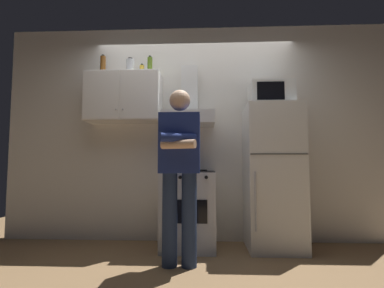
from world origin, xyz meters
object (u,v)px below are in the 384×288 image
at_px(bottle_beer_brown, 103,65).
at_px(range_hood, 189,109).
at_px(bottle_canister_steel, 130,67).
at_px(upper_cabinet, 124,98).
at_px(refrigerator, 273,176).
at_px(microwave, 271,95).
at_px(bottle_olive_oil, 150,65).
at_px(stove_oven, 189,209).
at_px(bottle_spice_jar, 142,70).
at_px(person_standing, 180,168).

bearing_deg(bottle_beer_brown, range_hood, -0.11).
bearing_deg(bottle_canister_steel, upper_cabinet, -164.12).
xyz_separation_m(upper_cabinet, refrigerator, (1.75, -0.12, -0.95)).
bearing_deg(microwave, bottle_olive_oil, 175.63).
distance_m(stove_oven, bottle_canister_steel, 1.87).
bearing_deg(bottle_olive_oil, range_hood, -0.27).
bearing_deg(microwave, refrigerator, -89.10).
height_order(bottle_beer_brown, bottle_canister_steel, bottle_beer_brown).
height_order(stove_oven, bottle_canister_steel, bottle_canister_steel).
height_order(microwave, bottle_spice_jar, bottle_spice_jar).
bearing_deg(bottle_canister_steel, bottle_spice_jar, 3.18).
distance_m(bottle_beer_brown, bottle_canister_steel, 0.34).
distance_m(bottle_beer_brown, bottle_spice_jar, 0.49).
height_order(refrigerator, bottle_beer_brown, bottle_beer_brown).
height_order(microwave, bottle_canister_steel, bottle_canister_steel).
xyz_separation_m(range_hood, bottle_olive_oil, (-0.49, 0.00, 0.56)).
distance_m(microwave, bottle_beer_brown, 2.07).
height_order(upper_cabinet, range_hood, range_hood).
height_order(microwave, bottle_olive_oil, bottle_olive_oil).
distance_m(stove_oven, refrigerator, 1.02).
bearing_deg(bottle_spice_jar, microwave, -4.92).
xyz_separation_m(microwave, bottle_canister_steel, (-1.68, 0.12, 0.41)).
relative_size(upper_cabinet, bottle_olive_oil, 4.07).
relative_size(person_standing, bottle_spice_jar, 12.70).
bearing_deg(range_hood, refrigerator, -7.55).
bearing_deg(refrigerator, person_standing, -148.77).
bearing_deg(stove_oven, microwave, 1.15).
xyz_separation_m(person_standing, bottle_canister_steel, (-0.69, 0.75, 1.25)).
bearing_deg(bottle_olive_oil, bottle_spice_jar, 167.63).
distance_m(upper_cabinet, bottle_canister_steel, 0.40).
relative_size(person_standing, bottle_olive_oil, 7.41).
xyz_separation_m(range_hood, refrigerator, (0.95, -0.13, -0.80)).
relative_size(microwave, bottle_spice_jar, 3.72).
relative_size(bottle_canister_steel, bottle_spice_jar, 1.59).
xyz_separation_m(upper_cabinet, stove_oven, (0.80, -0.13, -1.32)).
relative_size(person_standing, bottle_beer_brown, 6.71).
distance_m(refrigerator, person_standing, 1.17).
relative_size(refrigerator, bottle_olive_oil, 7.23).
distance_m(stove_oven, bottle_beer_brown, 2.04).
distance_m(upper_cabinet, refrigerator, 2.00).
distance_m(person_standing, bottle_olive_oil, 1.52).
bearing_deg(bottle_olive_oil, stove_oven, -14.85).
xyz_separation_m(bottle_canister_steel, bottle_spice_jar, (0.14, 0.01, -0.04)).
bearing_deg(person_standing, bottle_spice_jar, 125.52).
distance_m(stove_oven, bottle_olive_oil, 1.79).
bearing_deg(person_standing, range_hood, 86.09).
bearing_deg(bottle_canister_steel, bottle_olive_oil, -3.42).
bearing_deg(bottle_olive_oil, bottle_beer_brown, -179.99).
bearing_deg(range_hood, person_standing, -93.91).
height_order(upper_cabinet, microwave, upper_cabinet).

